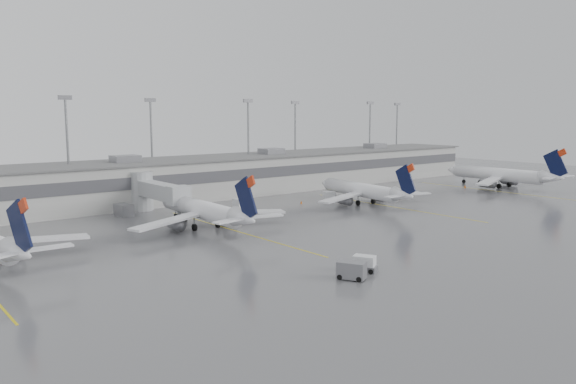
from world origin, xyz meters
TOP-DOWN VIEW (x-y plane):
  - ground at (0.00, 0.00)m, footprint 260.00×260.00m
  - terminal at (-0.01, 57.98)m, footprint 152.00×17.00m
  - light_masts at (0.00, 63.75)m, footprint 142.40×8.00m
  - jet_bridge_right at (-20.50, 45.72)m, footprint 4.00×17.20m
  - stand_markings at (-0.00, 24.00)m, footprint 105.25×40.00m
  - jet_mid_left at (-20.26, 28.47)m, footprint 25.70×28.83m
  - jet_mid_right at (15.60, 29.32)m, footprint 24.28×27.35m
  - jet_far_right at (59.32, 26.02)m, footprint 27.53×30.87m
  - baggage_tug at (-18.51, -2.92)m, footprint 2.76×3.23m
  - baggage_cart at (-21.71, -4.12)m, footprint 2.83×3.37m
  - gse_uld_b at (-5.74, 39.98)m, footprint 2.95×2.23m
  - gse_uld_c at (14.61, 38.08)m, footprint 2.66×2.21m
  - gse_loader at (-25.55, 46.33)m, footprint 2.43×3.54m
  - cone_b at (-13.55, 40.30)m, footprint 0.48×0.48m
  - cone_c at (6.70, 37.55)m, footprint 0.38×0.38m
  - cone_d at (51.94, 31.13)m, footprint 0.46×0.46m

SIDE VIEW (x-z plane):
  - ground at x=0.00m, z-range 0.00..0.00m
  - stand_markings at x=0.00m, z-range 0.00..0.01m
  - cone_c at x=6.70m, z-range 0.00..0.60m
  - cone_d at x=51.94m, z-range 0.00..0.73m
  - cone_b at x=-13.55m, z-range 0.00..0.76m
  - baggage_tug at x=-18.51m, z-range -0.20..1.58m
  - gse_uld_c at x=14.61m, z-range 0.00..1.61m
  - gse_uld_b at x=-5.74m, z-range 0.00..1.90m
  - baggage_cart at x=-21.71m, z-range 0.04..1.92m
  - gse_loader at x=-25.55m, z-range 0.00..2.08m
  - jet_mid_right at x=15.60m, z-range -1.68..7.19m
  - jet_mid_left at x=-20.26m, z-range -1.76..7.56m
  - jet_far_right at x=59.32m, z-range -1.89..8.09m
  - jet_bridge_right at x=-20.50m, z-range 0.37..7.37m
  - terminal at x=-0.01m, z-range -0.55..8.90m
  - light_masts at x=0.00m, z-range 1.73..22.33m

